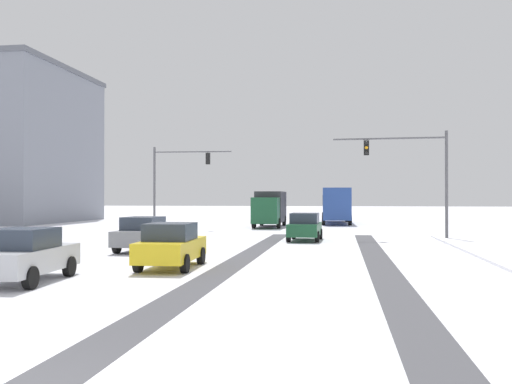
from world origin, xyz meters
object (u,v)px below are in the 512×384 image
at_px(car_dark_green_lead, 305,227).
at_px(car_grey_second, 144,234).
at_px(traffic_signal_near_right, 414,165).
at_px(box_truck_delivery, 270,208).
at_px(car_yellow_cab_third, 171,245).
at_px(car_silver_fourth, 25,255).
at_px(traffic_signal_far_left, 176,173).
at_px(bus_oncoming, 336,203).

xyz_separation_m(car_dark_green_lead, car_grey_second, (-7.10, -7.43, 0.00)).
height_order(traffic_signal_near_right, box_truck_delivery, traffic_signal_near_right).
bearing_deg(car_yellow_cab_third, car_silver_fourth, -130.75).
bearing_deg(car_yellow_cab_third, car_grey_second, 118.09).
bearing_deg(car_silver_fourth, car_dark_green_lead, 67.05).
xyz_separation_m(traffic_signal_far_left, car_yellow_cab_third, (6.83, -23.21, -3.62)).
relative_size(car_grey_second, car_yellow_cab_third, 1.00).
height_order(traffic_signal_far_left, car_yellow_cab_third, traffic_signal_far_left).
bearing_deg(car_dark_green_lead, traffic_signal_far_left, 137.50).
height_order(traffic_signal_far_left, car_dark_green_lead, traffic_signal_far_left).
bearing_deg(car_dark_green_lead, car_silver_fourth, -112.95).
height_order(car_yellow_cab_third, car_silver_fourth, same).
relative_size(car_grey_second, bus_oncoming, 0.38).
distance_m(car_grey_second, car_yellow_cab_third, 6.69).
bearing_deg(bus_oncoming, car_dark_green_lead, -94.11).
xyz_separation_m(car_silver_fourth, box_truck_delivery, (3.37, 31.85, 0.82)).
distance_m(traffic_signal_far_left, bus_oncoming, 17.66).
height_order(car_dark_green_lead, box_truck_delivery, box_truck_delivery).
xyz_separation_m(car_yellow_cab_third, bus_oncoming, (5.55, 35.56, 1.18)).
bearing_deg(traffic_signal_near_right, car_grey_second, -145.40).
xyz_separation_m(traffic_signal_far_left, bus_oncoming, (12.38, 12.35, -2.45)).
height_order(car_silver_fourth, bus_oncoming, bus_oncoming).
height_order(car_grey_second, bus_oncoming, bus_oncoming).
distance_m(traffic_signal_near_right, box_truck_delivery, 16.65).
relative_size(traffic_signal_far_left, bus_oncoming, 0.59).
distance_m(traffic_signal_far_left, car_grey_second, 18.06).
height_order(car_silver_fourth, box_truck_delivery, box_truck_delivery).
bearing_deg(traffic_signal_far_left, bus_oncoming, 44.94).
distance_m(traffic_signal_far_left, car_dark_green_lead, 15.07).
relative_size(car_dark_green_lead, bus_oncoming, 0.38).
bearing_deg(car_dark_green_lead, traffic_signal_near_right, 16.45).
distance_m(car_dark_green_lead, car_grey_second, 10.28).
relative_size(traffic_signal_near_right, bus_oncoming, 0.61).
relative_size(traffic_signal_far_left, box_truck_delivery, 0.88).
distance_m(car_dark_green_lead, bus_oncoming, 22.32).
bearing_deg(car_grey_second, car_silver_fourth, -91.07).
distance_m(car_dark_green_lead, box_truck_delivery, 15.18).
bearing_deg(car_dark_green_lead, car_yellow_cab_third, -106.50).
xyz_separation_m(traffic_signal_far_left, car_grey_second, (3.68, -17.31, -3.62)).
height_order(car_yellow_cab_third, box_truck_delivery, box_truck_delivery).
xyz_separation_m(car_silver_fourth, bus_oncoming, (8.88, 39.43, 1.18)).
bearing_deg(bus_oncoming, car_yellow_cab_third, -98.86).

